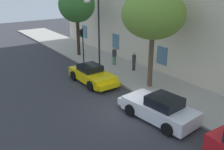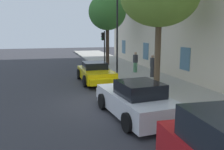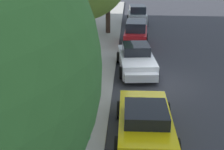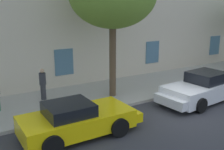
{
  "view_description": "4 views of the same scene",
  "coord_description": "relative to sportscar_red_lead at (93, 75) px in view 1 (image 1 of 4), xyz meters",
  "views": [
    {
      "loc": [
        10.72,
        -8.62,
        7.33
      ],
      "look_at": [
        -2.05,
        0.4,
        1.52
      ],
      "focal_mm": 40.42,
      "sensor_mm": 36.0,
      "label": 1
    },
    {
      "loc": [
        10.66,
        -2.61,
        3.39
      ],
      "look_at": [
        -0.16,
        0.4,
        1.34
      ],
      "focal_mm": 38.41,
      "sensor_mm": 36.0,
      "label": 2
    },
    {
      "loc": [
        -14.46,
        1.25,
        6.16
      ],
      "look_at": [
        -1.91,
        1.97,
        1.2
      ],
      "focal_mm": 47.76,
      "sensor_mm": 36.0,
      "label": 3
    },
    {
      "loc": [
        -8.59,
        -8.01,
        4.75
      ],
      "look_at": [
        -2.52,
        2.13,
        1.67
      ],
      "focal_mm": 43.04,
      "sensor_mm": 36.0,
      "label": 4
    }
  ],
  "objects": [
    {
      "name": "pedestrian_strolling",
      "position": [
        -0.15,
        4.15,
        0.35
      ],
      "size": [
        0.45,
        0.45,
        1.6
      ],
      "color": "#333338",
      "rests_on": "sidewalk"
    },
    {
      "name": "tree_near_kerb",
      "position": [
        -7.27,
        2.66,
        4.57
      ],
      "size": [
        3.57,
        3.57,
        6.79
      ],
      "color": "#38281E",
      "rests_on": "sidewalk"
    },
    {
      "name": "street_lamp",
      "position": [
        -2.65,
        1.85,
        3.64
      ],
      "size": [
        0.44,
        1.42,
        5.99
      ],
      "color": "black",
      "rests_on": "sidewalk"
    },
    {
      "name": "tree_midblock",
      "position": [
        3.15,
        2.89,
        4.67
      ],
      "size": [
        4.29,
        4.29,
        6.85
      ],
      "color": "brown",
      "rests_on": "sidewalk"
    },
    {
      "name": "sidewalk",
      "position": [
        4.81,
        3.55,
        -0.54
      ],
      "size": [
        60.0,
        4.3,
        0.14
      ],
      "primitive_type": "cube",
      "color": "#A8A399",
      "rests_on": "ground"
    },
    {
      "name": "traffic_light",
      "position": [
        -4.53,
        1.61,
        1.78
      ],
      "size": [
        0.22,
        0.36,
        3.28
      ],
      "color": "black",
      "rests_on": "sidewalk"
    },
    {
      "name": "ground_plane",
      "position": [
        4.81,
        -0.6,
        -0.61
      ],
      "size": [
        80.0,
        80.0,
        0.0
      ],
      "primitive_type": "plane",
      "color": "#333338"
    },
    {
      "name": "sportscar_red_lead",
      "position": [
        0.0,
        0.0,
        0.0
      ],
      "size": [
        4.54,
        2.15,
        1.33
      ],
      "color": "yellow",
      "rests_on": "ground"
    },
    {
      "name": "sportscar_yellow_flank",
      "position": [
        6.66,
        0.17,
        0.03
      ],
      "size": [
        4.83,
        2.43,
        1.48
      ],
      "color": "white",
      "rests_on": "ground"
    },
    {
      "name": "pedestrian_admiring",
      "position": [
        -2.42,
        3.73,
        0.35
      ],
      "size": [
        0.42,
        0.42,
        1.63
      ],
      "color": "#4C7F59",
      "rests_on": "sidewalk"
    }
  ]
}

